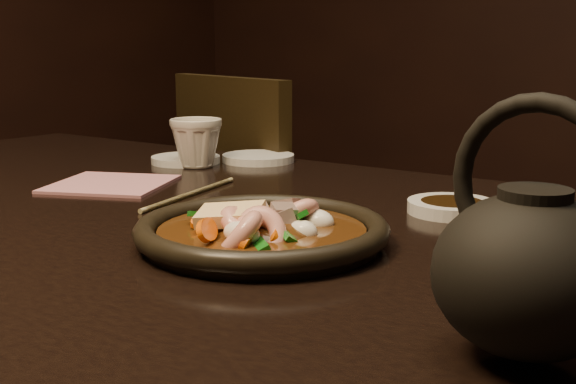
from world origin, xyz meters
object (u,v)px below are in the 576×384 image
Objects in this scene: tea_cup at (196,141)px; table at (171,272)px; chair at (277,259)px; plate at (262,232)px; teapot at (531,266)px.

table is at bearing -53.77° from tea_cup.
tea_cup is at bearing 122.14° from chair.
table is 0.21m from plate.
plate is at bearing -40.20° from tea_cup.
chair is at bearing 144.43° from teapot.
chair is 1.16m from teapot.
table is 0.37m from tea_cup.
plate is 0.34m from teapot.
tea_cup is (-0.39, 0.33, 0.03)m from plate.
tea_cup reaches higher than table.
tea_cup reaches higher than plate.
chair is 0.47m from tea_cup.
table is 17.93× the size of tea_cup.
plate is at bearing -14.74° from table.
plate is (0.46, -0.67, 0.28)m from chair.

